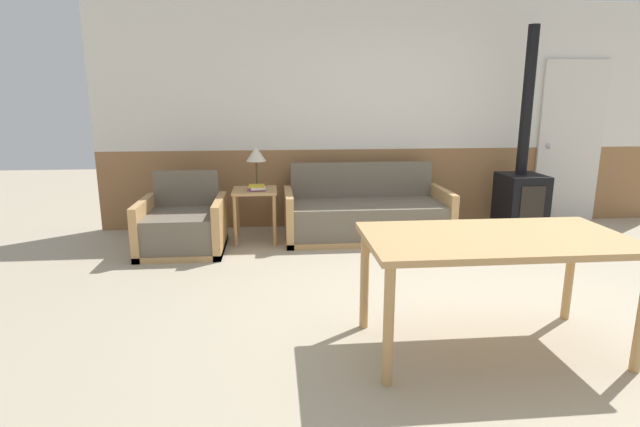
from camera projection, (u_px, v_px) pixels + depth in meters
name	position (u px, v px, depth m)	size (l,w,h in m)	color
ground_plane	(475.00, 307.00, 3.84)	(16.00, 16.00, 0.00)	#B2A58C
wall_back	(397.00, 116.00, 6.08)	(7.20, 0.06, 2.70)	#996B42
couch	(366.00, 216.00, 5.69)	(1.84, 0.83, 0.82)	tan
armchair	(183.00, 227.00, 5.22)	(0.85, 0.87, 0.79)	tan
side_table	(255.00, 199.00, 5.52)	(0.48, 0.48, 0.58)	tan
table_lamp	(256.00, 156.00, 5.49)	(0.22, 0.22, 0.46)	#4C3823
book_stack	(257.00, 188.00, 5.40)	(0.20, 0.16, 0.07)	#994C84
dining_table	(495.00, 248.00, 3.07)	(1.61, 0.84, 0.75)	tan
wood_stove	(522.00, 186.00, 5.77)	(0.46, 0.54, 2.34)	black
entry_door	(570.00, 142.00, 6.31)	(0.84, 0.09, 2.02)	silver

